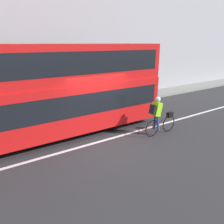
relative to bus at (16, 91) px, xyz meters
The scene contains 6 objects.
ground_plane 3.76m from the bus, 32.97° to the right, with size 80.00×80.00×0.00m, color #2D2D30.
road_center_line 3.68m from the bus, 30.13° to the right, with size 50.00×0.14×0.01m, color silver.
sidewalk_curb 4.50m from the bus, 49.05° to the left, with size 60.00×1.74×0.15m.
building_facade 5.24m from the bus, 56.95° to the left, with size 60.00×0.30×7.90m.
bus is the anchor object (origin of this frame).
cyclist_on_bike 5.46m from the bus, 25.53° to the right, with size 1.67×0.32×1.64m.
Camera 1 is at (-4.08, -6.49, 3.67)m, focal length 35.00 mm.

